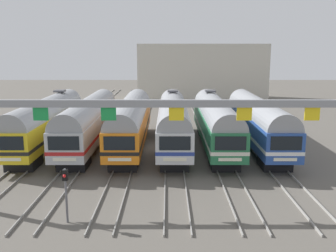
{
  "coord_description": "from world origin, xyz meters",
  "views": [
    {
      "loc": [
        1.52,
        -36.0,
        9.48
      ],
      "look_at": [
        1.61,
        -1.2,
        2.38
      ],
      "focal_mm": 41.05,
      "sensor_mm": 36.0,
      "label": 1
    }
  ],
  "objects_px": {
    "commuter_train_green": "(215,120)",
    "yard_signal_mast": "(65,186)",
    "commuter_train_stainless": "(88,120)",
    "commuter_train_blue": "(257,120)",
    "commuter_train_orange": "(130,120)",
    "commuter_train_silver": "(172,120)",
    "catenary_gantry": "(142,119)",
    "commuter_train_yellow": "(45,120)"
  },
  "relations": [
    {
      "from": "commuter_train_silver",
      "to": "commuter_train_green",
      "type": "height_order",
      "value": "same"
    },
    {
      "from": "catenary_gantry",
      "to": "commuter_train_blue",
      "type": "bearing_deg",
      "value": 53.19
    },
    {
      "from": "yard_signal_mast",
      "to": "commuter_train_blue",
      "type": "bearing_deg",
      "value": 48.99
    },
    {
      "from": "catenary_gantry",
      "to": "yard_signal_mast",
      "type": "height_order",
      "value": "catenary_gantry"
    },
    {
      "from": "commuter_train_green",
      "to": "commuter_train_silver",
      "type": "bearing_deg",
      "value": 180.0
    },
    {
      "from": "commuter_train_green",
      "to": "yard_signal_mast",
      "type": "xyz_separation_m",
      "value": [
        -10.1,
        -16.26,
        -0.53
      ]
    },
    {
      "from": "commuter_train_yellow",
      "to": "commuter_train_stainless",
      "type": "height_order",
      "value": "commuter_train_yellow"
    },
    {
      "from": "commuter_train_yellow",
      "to": "commuter_train_silver",
      "type": "distance_m",
      "value": 12.12
    },
    {
      "from": "commuter_train_orange",
      "to": "yard_signal_mast",
      "type": "xyz_separation_m",
      "value": [
        -2.02,
        -16.26,
        -0.53
      ]
    },
    {
      "from": "commuter_train_yellow",
      "to": "catenary_gantry",
      "type": "bearing_deg",
      "value": -53.2
    },
    {
      "from": "catenary_gantry",
      "to": "yard_signal_mast",
      "type": "distance_m",
      "value": 5.84
    },
    {
      "from": "catenary_gantry",
      "to": "commuter_train_yellow",
      "type": "bearing_deg",
      "value": 126.8
    },
    {
      "from": "commuter_train_stainless",
      "to": "yard_signal_mast",
      "type": "height_order",
      "value": "commuter_train_stainless"
    },
    {
      "from": "commuter_train_green",
      "to": "yard_signal_mast",
      "type": "height_order",
      "value": "commuter_train_green"
    },
    {
      "from": "commuter_train_blue",
      "to": "commuter_train_orange",
      "type": "bearing_deg",
      "value": 180.0
    },
    {
      "from": "commuter_train_yellow",
      "to": "commuter_train_stainless",
      "type": "distance_m",
      "value": 4.04
    },
    {
      "from": "commuter_train_stainless",
      "to": "commuter_train_orange",
      "type": "relative_size",
      "value": 1.0
    },
    {
      "from": "commuter_train_stainless",
      "to": "commuter_train_orange",
      "type": "height_order",
      "value": "same"
    },
    {
      "from": "commuter_train_orange",
      "to": "commuter_train_green",
      "type": "relative_size",
      "value": 1.0
    },
    {
      "from": "commuter_train_green",
      "to": "yard_signal_mast",
      "type": "bearing_deg",
      "value": -121.84
    },
    {
      "from": "commuter_train_blue",
      "to": "catenary_gantry",
      "type": "distance_m",
      "value": 17.06
    },
    {
      "from": "commuter_train_silver",
      "to": "catenary_gantry",
      "type": "relative_size",
      "value": 0.71
    },
    {
      "from": "commuter_train_blue",
      "to": "commuter_train_silver",
      "type": "bearing_deg",
      "value": 179.97
    },
    {
      "from": "yard_signal_mast",
      "to": "commuter_train_silver",
      "type": "bearing_deg",
      "value": 69.57
    },
    {
      "from": "commuter_train_green",
      "to": "catenary_gantry",
      "type": "relative_size",
      "value": 0.71
    },
    {
      "from": "commuter_train_orange",
      "to": "commuter_train_blue",
      "type": "bearing_deg",
      "value": 0.0
    },
    {
      "from": "commuter_train_orange",
      "to": "commuter_train_blue",
      "type": "height_order",
      "value": "same"
    },
    {
      "from": "commuter_train_yellow",
      "to": "commuter_train_blue",
      "type": "bearing_deg",
      "value": -0.01
    },
    {
      "from": "commuter_train_silver",
      "to": "catenary_gantry",
      "type": "bearing_deg",
      "value": -98.51
    },
    {
      "from": "commuter_train_blue",
      "to": "catenary_gantry",
      "type": "height_order",
      "value": "catenary_gantry"
    },
    {
      "from": "commuter_train_stainless",
      "to": "catenary_gantry",
      "type": "distance_m",
      "value": 15.03
    },
    {
      "from": "commuter_train_yellow",
      "to": "commuter_train_orange",
      "type": "bearing_deg",
      "value": -0.03
    },
    {
      "from": "commuter_train_stainless",
      "to": "commuter_train_blue",
      "type": "relative_size",
      "value": 1.0
    },
    {
      "from": "commuter_train_yellow",
      "to": "commuter_train_stainless",
      "type": "bearing_deg",
      "value": -0.06
    },
    {
      "from": "commuter_train_stainless",
      "to": "commuter_train_blue",
      "type": "distance_m",
      "value": 16.16
    },
    {
      "from": "commuter_train_orange",
      "to": "yard_signal_mast",
      "type": "bearing_deg",
      "value": -97.08
    },
    {
      "from": "commuter_train_green",
      "to": "commuter_train_yellow",
      "type": "bearing_deg",
      "value": 180.0
    },
    {
      "from": "commuter_train_blue",
      "to": "catenary_gantry",
      "type": "relative_size",
      "value": 0.71
    },
    {
      "from": "commuter_train_stainless",
      "to": "catenary_gantry",
      "type": "relative_size",
      "value": 0.71
    },
    {
      "from": "commuter_train_green",
      "to": "commuter_train_blue",
      "type": "bearing_deg",
      "value": -0.06
    },
    {
      "from": "commuter_train_silver",
      "to": "yard_signal_mast",
      "type": "bearing_deg",
      "value": -110.43
    },
    {
      "from": "commuter_train_yellow",
      "to": "commuter_train_blue",
      "type": "xyz_separation_m",
      "value": [
        20.2,
        -0.0,
        -0.0
      ]
    }
  ]
}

